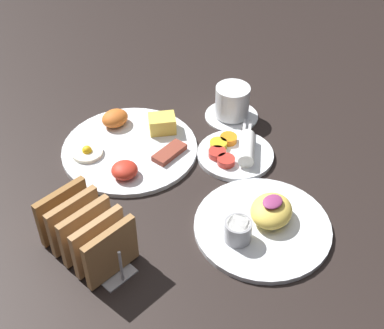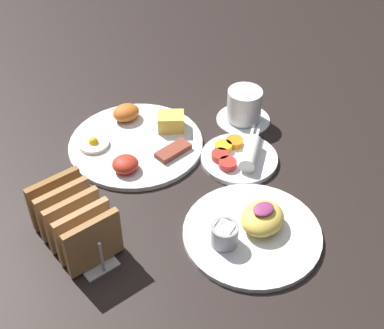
% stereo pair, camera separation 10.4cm
% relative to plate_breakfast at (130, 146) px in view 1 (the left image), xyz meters
% --- Properties ---
extents(ground_plane, '(3.00, 3.00, 0.00)m').
position_rel_plate_breakfast_xyz_m(ground_plane, '(-0.03, -0.19, -0.01)').
color(ground_plane, black).
extents(plate_breakfast, '(0.28, 0.28, 0.05)m').
position_rel_plate_breakfast_xyz_m(plate_breakfast, '(0.00, 0.00, 0.00)').
color(plate_breakfast, white).
rests_on(plate_breakfast, ground_plane).
extents(plate_condiments, '(0.17, 0.16, 0.04)m').
position_rel_plate_breakfast_xyz_m(plate_condiments, '(0.14, -0.17, 0.00)').
color(plate_condiments, white).
rests_on(plate_condiments, ground_plane).
extents(plate_foreground, '(0.25, 0.25, 0.06)m').
position_rel_plate_breakfast_xyz_m(plate_foreground, '(0.02, -0.34, 0.00)').
color(plate_foreground, white).
rests_on(plate_foreground, ground_plane).
extents(toast_rack, '(0.10, 0.18, 0.10)m').
position_rel_plate_breakfast_xyz_m(toast_rack, '(-0.23, -0.16, 0.04)').
color(toast_rack, '#B7B7BC').
rests_on(toast_rack, ground_plane).
extents(coffee_cup, '(0.12, 0.12, 0.08)m').
position_rel_plate_breakfast_xyz_m(coffee_cup, '(0.24, -0.08, 0.03)').
color(coffee_cup, white).
rests_on(coffee_cup, ground_plane).
extents(teaspoon, '(0.10, 0.09, 0.01)m').
position_rel_plate_breakfast_xyz_m(teaspoon, '(0.10, -0.32, -0.01)').
color(teaspoon, silver).
rests_on(teaspoon, ground_plane).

